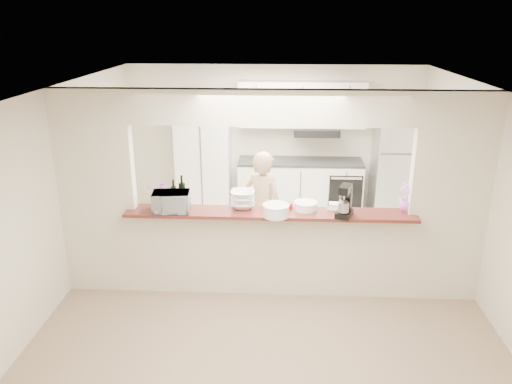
# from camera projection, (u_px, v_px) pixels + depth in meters

# --- Properties ---
(floor) EXTENTS (6.00, 6.00, 0.00)m
(floor) POSITION_uv_depth(u_px,v_px,m) (269.00, 291.00, 6.24)
(floor) COLOR #9B8369
(floor) RESTS_ON ground
(tile_overlay) EXTENTS (5.00, 2.90, 0.01)m
(tile_overlay) POSITION_uv_depth(u_px,v_px,m) (272.00, 239.00, 7.70)
(tile_overlay) COLOR beige
(tile_overlay) RESTS_ON floor
(partition) EXTENTS (5.00, 0.15, 2.50)m
(partition) POSITION_uv_depth(u_px,v_px,m) (270.00, 178.00, 5.75)
(partition) COLOR beige
(partition) RESTS_ON floor
(bar_counter) EXTENTS (3.40, 0.38, 1.09)m
(bar_counter) POSITION_uv_depth(u_px,v_px,m) (270.00, 250.00, 6.04)
(bar_counter) COLOR beige
(bar_counter) RESTS_ON floor
(kitchen_cabinets) EXTENTS (3.15, 0.62, 2.25)m
(kitchen_cabinets) POSITION_uv_depth(u_px,v_px,m) (263.00, 158.00, 8.49)
(kitchen_cabinets) COLOR silver
(kitchen_cabinets) RESTS_ON floor
(refrigerator) EXTENTS (0.75, 0.70, 1.70)m
(refrigerator) POSITION_uv_depth(u_px,v_px,m) (396.00, 168.00, 8.35)
(refrigerator) COLOR #BCBDC2
(refrigerator) RESTS_ON floor
(flower_left) EXTENTS (0.38, 0.36, 0.34)m
(flower_left) POSITION_uv_depth(u_px,v_px,m) (161.00, 193.00, 5.93)
(flower_left) COLOR #E579DA
(flower_left) RESTS_ON bar_counter
(wine_bottle_a) EXTENTS (0.08, 0.08, 0.39)m
(wine_bottle_a) POSITION_uv_depth(u_px,v_px,m) (182.00, 194.00, 5.94)
(wine_bottle_a) COLOR black
(wine_bottle_a) RESTS_ON bar_counter
(wine_bottle_b) EXTENTS (0.07, 0.07, 0.33)m
(wine_bottle_b) POSITION_uv_depth(u_px,v_px,m) (174.00, 196.00, 5.96)
(wine_bottle_b) COLOR black
(wine_bottle_b) RESTS_ON bar_counter
(toaster_oven) EXTENTS (0.45, 0.33, 0.24)m
(toaster_oven) POSITION_uv_depth(u_px,v_px,m) (171.00, 202.00, 5.80)
(toaster_oven) COLOR #B8B8BD
(toaster_oven) RESTS_ON bar_counter
(serving_bowls) EXTENTS (0.29, 0.29, 0.21)m
(serving_bowls) POSITION_uv_depth(u_px,v_px,m) (243.00, 200.00, 5.90)
(serving_bowls) COLOR white
(serving_bowls) RESTS_ON bar_counter
(plate_stack_a) EXTENTS (0.31, 0.31, 0.14)m
(plate_stack_a) POSITION_uv_depth(u_px,v_px,m) (276.00, 210.00, 5.67)
(plate_stack_a) COLOR white
(plate_stack_a) RESTS_ON bar_counter
(plate_stack_b) EXTENTS (0.27, 0.27, 0.10)m
(plate_stack_b) POSITION_uv_depth(u_px,v_px,m) (306.00, 206.00, 5.87)
(plate_stack_b) COLOR white
(plate_stack_b) RESTS_ON bar_counter
(red_bowl) EXTENTS (0.14, 0.14, 0.06)m
(red_bowl) POSITION_uv_depth(u_px,v_px,m) (287.00, 205.00, 5.93)
(red_bowl) COLOR maroon
(red_bowl) RESTS_ON bar_counter
(tan_bowl) EXTENTS (0.16, 0.16, 0.08)m
(tan_bowl) POSITION_uv_depth(u_px,v_px,m) (304.00, 205.00, 5.92)
(tan_bowl) COLOR beige
(tan_bowl) RESTS_ON bar_counter
(utensil_caddy) EXTENTS (0.27, 0.18, 0.24)m
(utensil_caddy) POSITION_uv_depth(u_px,v_px,m) (338.00, 202.00, 5.85)
(utensil_caddy) COLOR silver
(utensil_caddy) RESTS_ON bar_counter
(stand_mixer) EXTENTS (0.24, 0.29, 0.37)m
(stand_mixer) POSITION_uv_depth(u_px,v_px,m) (345.00, 202.00, 5.65)
(stand_mixer) COLOR black
(stand_mixer) RESTS_ON bar_counter
(flower_right) EXTENTS (0.24, 0.24, 0.34)m
(flower_right) POSITION_uv_depth(u_px,v_px,m) (408.00, 197.00, 5.79)
(flower_right) COLOR #DA75D2
(flower_right) RESTS_ON bar_counter
(person) EXTENTS (0.69, 0.61, 1.59)m
(person) POSITION_uv_depth(u_px,v_px,m) (263.00, 209.00, 6.73)
(person) COLOR tan
(person) RESTS_ON floor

